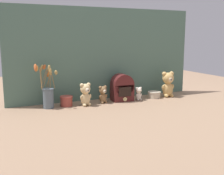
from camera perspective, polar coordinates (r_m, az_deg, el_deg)
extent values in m
plane|color=#8E7056|center=(2.35, 0.20, -3.03)|extent=(4.00, 4.00, 0.00)
cube|color=#4C6B5B|center=(2.45, -1.42, 6.79)|extent=(1.68, 0.02, 0.78)
ellipsoid|color=tan|center=(2.61, 11.18, -0.38)|extent=(0.10, 0.09, 0.13)
sphere|color=tan|center=(2.59, 11.26, 1.88)|extent=(0.10, 0.10, 0.10)
sphere|color=#D1B289|center=(2.56, 11.69, 1.62)|extent=(0.05, 0.05, 0.05)
sphere|color=black|center=(2.54, 11.93, 1.58)|extent=(0.01, 0.01, 0.01)
sphere|color=tan|center=(2.61, 11.99, 2.79)|extent=(0.04, 0.04, 0.04)
sphere|color=tan|center=(2.57, 10.58, 2.73)|extent=(0.04, 0.04, 0.04)
ellipsoid|color=tan|center=(2.62, 12.17, 0.16)|extent=(0.03, 0.05, 0.06)
ellipsoid|color=tan|center=(2.58, 10.39, 0.04)|extent=(0.03, 0.05, 0.06)
ellipsoid|color=tan|center=(2.61, 11.98, -1.54)|extent=(0.04, 0.06, 0.03)
ellipsoid|color=tan|center=(2.58, 10.95, -1.63)|extent=(0.04, 0.06, 0.03)
ellipsoid|color=#DBBC84|center=(2.24, -5.41, -2.36)|extent=(0.09, 0.07, 0.11)
sphere|color=#DBBC84|center=(2.22, -5.45, -0.29)|extent=(0.08, 0.08, 0.08)
sphere|color=beige|center=(2.20, -5.08, -0.53)|extent=(0.04, 0.04, 0.04)
sphere|color=black|center=(2.18, -4.88, -0.58)|extent=(0.01, 0.01, 0.01)
sphere|color=#DBBC84|center=(2.23, -4.79, 0.59)|extent=(0.03, 0.03, 0.03)
sphere|color=#DBBC84|center=(2.20, -6.14, 0.45)|extent=(0.03, 0.03, 0.03)
ellipsoid|color=#DBBC84|center=(2.25, -4.51, -1.82)|extent=(0.03, 0.04, 0.05)
ellipsoid|color=#DBBC84|center=(2.21, -6.19, -2.03)|extent=(0.03, 0.04, 0.05)
ellipsoid|color=#DBBC84|center=(2.24, -4.63, -3.40)|extent=(0.03, 0.05, 0.03)
ellipsoid|color=#DBBC84|center=(2.22, -5.61, -3.54)|extent=(0.03, 0.05, 0.03)
ellipsoid|color=olive|center=(2.32, -1.88, -2.15)|extent=(0.07, 0.06, 0.08)
sphere|color=olive|center=(2.31, -1.89, -0.56)|extent=(0.06, 0.06, 0.06)
sphere|color=beige|center=(2.29, -1.57, -0.75)|extent=(0.03, 0.03, 0.03)
sphere|color=black|center=(2.28, -1.39, -0.79)|extent=(0.01, 0.01, 0.01)
sphere|color=olive|center=(2.31, -1.40, 0.11)|extent=(0.03, 0.03, 0.03)
sphere|color=olive|center=(2.29, -2.39, 0.00)|extent=(0.03, 0.03, 0.03)
ellipsoid|color=olive|center=(2.33, -1.20, -1.73)|extent=(0.02, 0.03, 0.04)
ellipsoid|color=olive|center=(2.30, -2.44, -1.90)|extent=(0.02, 0.03, 0.04)
ellipsoid|color=olive|center=(2.32, -1.27, -2.94)|extent=(0.03, 0.04, 0.02)
ellipsoid|color=olive|center=(2.30, -1.99, -3.05)|extent=(0.03, 0.04, 0.02)
ellipsoid|color=beige|center=(2.44, 5.43, -1.80)|extent=(0.05, 0.04, 0.07)
sphere|color=beige|center=(2.43, 5.45, -0.60)|extent=(0.05, 0.05, 0.05)
sphere|color=beige|center=(2.41, 5.71, -0.74)|extent=(0.02, 0.02, 0.02)
sphere|color=black|center=(2.40, 5.85, -0.77)|extent=(0.01, 0.01, 0.01)
sphere|color=beige|center=(2.43, 5.81, -0.09)|extent=(0.02, 0.02, 0.02)
sphere|color=beige|center=(2.41, 5.10, -0.17)|extent=(0.02, 0.02, 0.02)
ellipsoid|color=beige|center=(2.44, 5.94, -1.49)|extent=(0.02, 0.02, 0.03)
ellipsoid|color=beige|center=(2.42, 5.04, -1.60)|extent=(0.02, 0.02, 0.03)
ellipsoid|color=beige|center=(2.44, 5.88, -2.40)|extent=(0.02, 0.03, 0.02)
ellipsoid|color=beige|center=(2.42, 5.36, -2.47)|extent=(0.02, 0.03, 0.02)
cylinder|color=slate|center=(2.20, -12.82, -2.14)|extent=(0.08, 0.08, 0.16)
torus|color=slate|center=(2.19, -12.90, -0.28)|extent=(0.09, 0.09, 0.01)
cylinder|color=olive|center=(2.18, -12.44, 1.51)|extent=(0.01, 0.01, 0.13)
ellipsoid|color=tan|center=(2.18, -12.39, 3.15)|extent=(0.02, 0.02, 0.06)
cylinder|color=olive|center=(2.20, -12.70, 1.88)|extent=(0.02, 0.02, 0.15)
ellipsoid|color=tan|center=(2.20, -12.67, 3.86)|extent=(0.03, 0.03, 0.05)
cylinder|color=olive|center=(2.21, -12.79, 1.35)|extent=(0.04, 0.02, 0.11)
ellipsoid|color=orange|center=(2.23, -12.75, 2.77)|extent=(0.04, 0.03, 0.06)
cylinder|color=olive|center=(2.21, -13.66, 1.85)|extent=(0.06, 0.03, 0.15)
ellipsoid|color=tan|center=(2.23, -14.17, 3.77)|extent=(0.04, 0.03, 0.07)
cylinder|color=olive|center=(2.16, -11.91, 1.40)|extent=(0.04, 0.05, 0.12)
ellipsoid|color=tan|center=(2.14, -11.30, 3.00)|extent=(0.04, 0.04, 0.04)
cylinder|color=olive|center=(2.17, -14.16, 1.80)|extent=(0.01, 0.06, 0.16)
ellipsoid|color=gold|center=(2.16, -15.01, 3.81)|extent=(0.02, 0.03, 0.04)
cylinder|color=olive|center=(2.17, -14.28, 1.84)|extent=(0.00, 0.07, 0.16)
ellipsoid|color=#C65B28|center=(2.15, -15.25, 3.90)|extent=(0.03, 0.05, 0.06)
cylinder|color=olive|center=(2.21, -13.31, 2.00)|extent=(0.05, 0.01, 0.16)
ellipsoid|color=#C65B28|center=(2.23, -13.58, 4.08)|extent=(0.04, 0.03, 0.04)
cube|color=#4C1919|center=(2.41, 2.05, -1.00)|extent=(0.18, 0.14, 0.14)
cylinder|color=#4C1919|center=(2.39, 2.06, 0.68)|extent=(0.18, 0.14, 0.17)
cube|color=black|center=(2.34, 2.67, -0.89)|extent=(0.11, 0.01, 0.08)
cylinder|color=#D6BC7A|center=(2.35, 2.67, -2.39)|extent=(0.04, 0.01, 0.03)
cylinder|color=beige|center=(2.55, 8.55, -1.56)|extent=(0.11, 0.11, 0.05)
cylinder|color=beige|center=(2.54, 8.57, -0.94)|extent=(0.12, 0.12, 0.01)
cylinder|color=#993D33|center=(2.25, -9.25, -2.92)|extent=(0.09, 0.09, 0.07)
cylinder|color=#993D33|center=(2.24, -9.27, -1.93)|extent=(0.10, 0.10, 0.01)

